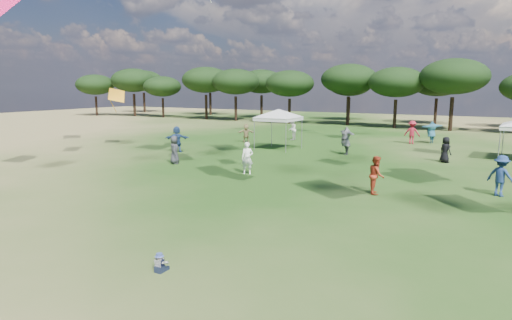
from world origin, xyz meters
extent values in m
plane|color=#264A16|center=(0.00, 0.00, 0.00)|extent=(140.00, 140.00, 0.00)
cylinder|color=black|center=(-49.10, 43.01, 1.55)|extent=(0.35, 0.35, 3.09)
ellipsoid|color=black|center=(-49.10, 43.01, 4.95)|extent=(6.01, 6.01, 3.24)
cylinder|color=black|center=(-42.82, 45.10, 1.76)|extent=(0.40, 0.40, 3.51)
ellipsoid|color=black|center=(-42.82, 45.10, 5.62)|extent=(6.82, 6.82, 3.68)
cylinder|color=black|center=(-36.96, 45.10, 1.46)|extent=(0.33, 0.33, 2.92)
ellipsoid|color=black|center=(-36.96, 45.10, 4.67)|extent=(5.67, 5.67, 3.06)
cylinder|color=black|center=(-29.06, 45.29, 1.75)|extent=(0.40, 0.40, 3.49)
ellipsoid|color=black|center=(-29.06, 45.29, 5.59)|extent=(6.79, 6.79, 3.66)
cylinder|color=black|center=(-23.92, 45.02, 1.66)|extent=(0.38, 0.38, 3.32)
ellipsoid|color=black|center=(-23.92, 45.02, 5.31)|extent=(6.44, 6.44, 3.47)
cylinder|color=black|center=(-15.51, 44.30, 1.57)|extent=(0.36, 0.36, 3.14)
ellipsoid|color=black|center=(-15.51, 44.30, 5.03)|extent=(6.11, 6.11, 3.29)
cylinder|color=black|center=(-8.39, 45.81, 1.73)|extent=(0.40, 0.40, 3.46)
ellipsoid|color=black|center=(-8.39, 45.81, 5.54)|extent=(6.73, 6.73, 3.63)
cylinder|color=black|center=(-2.58, 44.63, 1.61)|extent=(0.37, 0.37, 3.21)
ellipsoid|color=black|center=(-2.58, 44.63, 5.14)|extent=(6.24, 6.24, 3.36)
cylinder|color=black|center=(3.26, 44.18, 1.78)|extent=(0.41, 0.41, 3.56)
ellipsoid|color=black|center=(3.26, 44.18, 5.69)|extent=(6.91, 6.91, 3.73)
cylinder|color=black|center=(-48.93, 53.79, 1.78)|extent=(0.41, 0.41, 3.56)
ellipsoid|color=black|center=(-48.93, 53.79, 5.70)|extent=(6.92, 6.92, 3.73)
cylinder|color=black|center=(-34.09, 53.56, 1.81)|extent=(0.41, 0.41, 3.62)
ellipsoid|color=black|center=(-34.09, 53.56, 5.80)|extent=(7.03, 7.03, 3.79)
cylinder|color=black|center=(-23.40, 51.57, 1.68)|extent=(0.39, 0.39, 3.37)
ellipsoid|color=black|center=(-23.40, 51.57, 5.39)|extent=(6.54, 6.54, 3.53)
cylinder|color=black|center=(-10.52, 53.31, 1.56)|extent=(0.36, 0.36, 3.11)
ellipsoid|color=black|center=(-10.52, 53.31, 4.98)|extent=(6.05, 6.05, 3.26)
cylinder|color=black|center=(0.83, 52.52, 1.60)|extent=(0.37, 0.37, 3.20)
ellipsoid|color=black|center=(0.83, 52.52, 5.12)|extent=(6.21, 6.21, 3.35)
cylinder|color=gray|center=(-8.26, 22.05, 1.16)|extent=(0.06, 0.06, 2.33)
cylinder|color=gray|center=(-5.63, 21.94, 1.16)|extent=(0.06, 0.06, 2.33)
cylinder|color=gray|center=(-8.14, 24.68, 1.16)|extent=(0.06, 0.06, 2.33)
cylinder|color=gray|center=(-5.52, 24.56, 1.16)|extent=(0.06, 0.06, 2.33)
cube|color=silver|center=(-6.89, 23.31, 2.28)|extent=(2.91, 2.91, 0.25)
pyramid|color=silver|center=(-6.89, 23.31, 3.00)|extent=(5.67, 5.67, 0.60)
cylinder|color=gray|center=(7.58, 24.90, 1.08)|extent=(0.06, 0.06, 2.15)
cylinder|color=gray|center=(7.84, 27.96, 1.08)|extent=(0.06, 0.06, 2.15)
cube|color=#161D31|center=(-0.05, 2.35, 0.08)|extent=(0.22, 0.22, 0.16)
cube|color=#161D31|center=(-0.13, 2.50, 0.04)|extent=(0.08, 0.19, 0.09)
cube|color=#161D31|center=(0.02, 2.50, 0.04)|extent=(0.08, 0.19, 0.09)
cube|color=white|center=(-0.05, 2.35, 0.26)|extent=(0.20, 0.15, 0.21)
cylinder|color=white|center=(-0.18, 2.40, 0.26)|extent=(0.07, 0.20, 0.13)
cylinder|color=white|center=(0.07, 2.41, 0.26)|extent=(0.07, 0.20, 0.13)
sphere|color=#E0B293|center=(-0.05, 2.35, 0.40)|extent=(0.14, 0.14, 0.14)
cone|color=#566ACA|center=(-0.05, 2.35, 0.44)|extent=(0.24, 0.24, 0.02)
cylinder|color=#566ACA|center=(-0.05, 2.35, 0.47)|extent=(0.16, 0.16, 0.06)
imported|color=#323237|center=(-9.73, 14.70, 0.85)|extent=(0.91, 0.99, 1.70)
imported|color=navy|center=(7.58, 15.28, 0.89)|extent=(1.32, 1.09, 1.78)
imported|color=white|center=(-4.31, 14.17, 0.86)|extent=(0.74, 0.62, 1.73)
imported|color=#998353|center=(-11.05, 25.67, 0.79)|extent=(1.49, 1.14, 1.57)
imported|color=#A61B2D|center=(1.42, 31.31, 0.96)|extent=(1.28, 0.78, 1.92)
imported|color=#494A4D|center=(-1.66, 23.19, 0.97)|extent=(1.96, 2.27, 1.93)
imported|color=#A9341C|center=(2.81, 13.14, 0.84)|extent=(0.84, 0.96, 1.68)
imported|color=black|center=(4.68, 23.11, 0.80)|extent=(0.93, 0.90, 1.61)
imported|color=#2A6580|center=(2.77, 32.45, 0.91)|extent=(1.87, 2.14, 1.83)
imported|color=navy|center=(-12.61, 18.48, 0.94)|extent=(1.76, 1.41, 1.87)
imported|color=silver|center=(-8.28, 28.97, 0.94)|extent=(0.83, 1.00, 1.89)
plane|color=#FFA41A|center=(-18.55, 18.64, 4.00)|extent=(1.79, 2.10, 1.21)
camera|label=1|loc=(7.01, -5.43, 4.65)|focal=30.00mm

